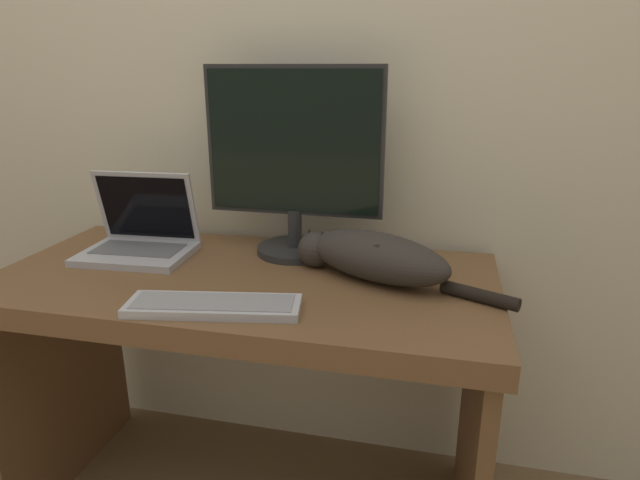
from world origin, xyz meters
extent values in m
cube|color=beige|center=(0.00, 0.69, 1.30)|extent=(6.40, 0.06, 2.60)
cube|color=brown|center=(0.00, 0.32, 0.72)|extent=(1.32, 0.63, 0.06)
cube|color=brown|center=(-0.62, 0.32, 0.35)|extent=(0.04, 0.58, 0.69)
cube|color=brown|center=(0.62, 0.32, 0.35)|extent=(0.04, 0.58, 0.69)
cylinder|color=#282828|center=(0.09, 0.52, 0.76)|extent=(0.22, 0.22, 0.02)
cylinder|color=#282828|center=(0.09, 0.52, 0.83)|extent=(0.04, 0.04, 0.11)
cube|color=#282828|center=(0.09, 0.52, 1.08)|extent=(0.51, 0.02, 0.41)
cube|color=black|center=(0.09, 0.51, 1.08)|extent=(0.48, 0.01, 0.39)
cube|color=#B7B7BC|center=(-0.35, 0.38, 0.76)|extent=(0.32, 0.24, 0.02)
cube|color=slate|center=(-0.35, 0.39, 0.78)|extent=(0.25, 0.14, 0.00)
cube|color=#B7B7BC|center=(-0.35, 0.46, 0.88)|extent=(0.31, 0.07, 0.22)
cube|color=black|center=(-0.35, 0.46, 0.88)|extent=(0.27, 0.06, 0.19)
cube|color=#BCBCC1|center=(0.01, 0.10, 0.76)|extent=(0.41, 0.18, 0.02)
cube|color=#939397|center=(0.01, 0.10, 0.78)|extent=(0.37, 0.15, 0.00)
ellipsoid|color=#332D28|center=(0.34, 0.37, 0.82)|extent=(0.44, 0.31, 0.12)
ellipsoid|color=black|center=(0.36, 0.36, 0.85)|extent=(0.22, 0.18, 0.05)
sphere|color=#332D28|center=(0.17, 0.42, 0.80)|extent=(0.10, 0.10, 0.10)
cone|color=black|center=(0.15, 0.43, 0.84)|extent=(0.04, 0.04, 0.03)
cone|color=black|center=(0.19, 0.41, 0.84)|extent=(0.04, 0.04, 0.03)
cylinder|color=black|center=(0.60, 0.28, 0.77)|extent=(0.18, 0.11, 0.03)
camera|label=1|loc=(0.49, -0.92, 1.28)|focal=30.00mm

